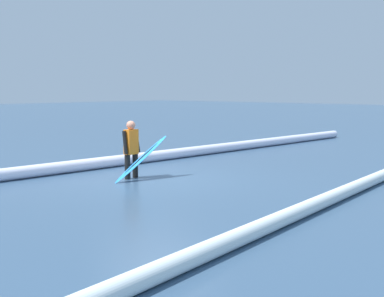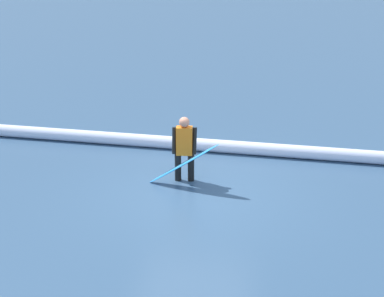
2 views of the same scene
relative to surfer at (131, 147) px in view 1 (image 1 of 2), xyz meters
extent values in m
plane|color=#365270|center=(-0.31, 0.59, -0.79)|extent=(121.29, 121.29, 0.00)
cylinder|color=black|center=(-0.14, -0.01, -0.49)|extent=(0.14, 0.14, 0.60)
cylinder|color=black|center=(0.14, 0.01, -0.49)|extent=(0.14, 0.14, 0.60)
cube|color=orange|center=(0.00, 0.00, 0.12)|extent=(0.36, 0.23, 0.61)
sphere|color=tan|center=(0.00, 0.00, 0.53)|extent=(0.22, 0.22, 0.22)
cylinder|color=black|center=(-0.21, -0.02, 0.12)|extent=(0.09, 0.20, 0.58)
cylinder|color=black|center=(0.21, 0.02, 0.12)|extent=(0.09, 0.16, 0.58)
ellipsoid|color=#268CE5|center=(-0.03, 0.34, -0.27)|extent=(1.56, 0.43, 1.07)
ellipsoid|color=black|center=(-0.03, 0.34, -0.27)|extent=(1.24, 0.24, 0.87)
cylinder|color=white|center=(-3.12, -1.69, -0.63)|extent=(20.26, 1.34, 0.32)
cylinder|color=white|center=(-3.02, 4.83, -0.66)|extent=(21.32, 1.96, 0.26)
camera|label=1|loc=(8.30, 9.47, 1.42)|focal=47.89mm
camera|label=2|loc=(-1.88, 10.77, 4.02)|focal=51.59mm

